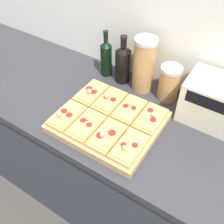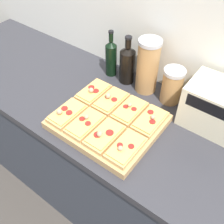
{
  "view_description": "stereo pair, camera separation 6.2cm",
  "coord_description": "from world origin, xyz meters",
  "px_view_note": "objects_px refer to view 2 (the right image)",
  "views": [
    {
      "loc": [
        0.41,
        -0.46,
        1.8
      ],
      "look_at": [
        -0.05,
        0.26,
        0.96
      ],
      "focal_mm": 42.0,
      "sensor_mm": 36.0,
      "label": 1
    },
    {
      "loc": [
        0.46,
        -0.42,
        1.8
      ],
      "look_at": [
        -0.05,
        0.26,
        0.96
      ],
      "focal_mm": 42.0,
      "sensor_mm": 36.0,
      "label": 2
    }
  ],
  "objects_px": {
    "grain_jar_tall": "(148,66)",
    "toaster_oven": "(216,107)",
    "olive_oil_bottle": "(111,57)",
    "grain_jar_short": "(172,86)",
    "cutting_board": "(108,121)",
    "wine_bottle": "(127,64)"
  },
  "relations": [
    {
      "from": "wine_bottle",
      "to": "grain_jar_tall",
      "type": "relative_size",
      "value": 0.92
    },
    {
      "from": "olive_oil_bottle",
      "to": "toaster_oven",
      "type": "xyz_separation_m",
      "value": [
        0.6,
        -0.03,
        -0.0
      ]
    },
    {
      "from": "olive_oil_bottle",
      "to": "toaster_oven",
      "type": "distance_m",
      "value": 0.6
    },
    {
      "from": "grain_jar_tall",
      "to": "grain_jar_short",
      "type": "bearing_deg",
      "value": 0.0
    },
    {
      "from": "cutting_board",
      "to": "wine_bottle",
      "type": "height_order",
      "value": "wine_bottle"
    },
    {
      "from": "cutting_board",
      "to": "grain_jar_tall",
      "type": "xyz_separation_m",
      "value": [
        0.0,
        0.32,
        0.13
      ]
    },
    {
      "from": "cutting_board",
      "to": "toaster_oven",
      "type": "distance_m",
      "value": 0.48
    },
    {
      "from": "cutting_board",
      "to": "toaster_oven",
      "type": "xyz_separation_m",
      "value": [
        0.38,
        0.29,
        0.09
      ]
    },
    {
      "from": "wine_bottle",
      "to": "toaster_oven",
      "type": "relative_size",
      "value": 0.92
    },
    {
      "from": "toaster_oven",
      "to": "cutting_board",
      "type": "bearing_deg",
      "value": -142.39
    },
    {
      "from": "grain_jar_tall",
      "to": "toaster_oven",
      "type": "bearing_deg",
      "value": -4.86
    },
    {
      "from": "grain_jar_short",
      "to": "cutting_board",
      "type": "bearing_deg",
      "value": -114.6
    },
    {
      "from": "cutting_board",
      "to": "grain_jar_short",
      "type": "relative_size",
      "value": 2.47
    },
    {
      "from": "cutting_board",
      "to": "toaster_oven",
      "type": "height_order",
      "value": "toaster_oven"
    },
    {
      "from": "grain_jar_short",
      "to": "toaster_oven",
      "type": "xyz_separation_m",
      "value": [
        0.23,
        -0.03,
        0.01
      ]
    },
    {
      "from": "olive_oil_bottle",
      "to": "grain_jar_tall",
      "type": "distance_m",
      "value": 0.23
    },
    {
      "from": "grain_jar_short",
      "to": "toaster_oven",
      "type": "bearing_deg",
      "value": -7.9
    },
    {
      "from": "cutting_board",
      "to": "olive_oil_bottle",
      "type": "relative_size",
      "value": 1.73
    },
    {
      "from": "cutting_board",
      "to": "olive_oil_bottle",
      "type": "bearing_deg",
      "value": 124.99
    },
    {
      "from": "wine_bottle",
      "to": "toaster_oven",
      "type": "xyz_separation_m",
      "value": [
        0.5,
        -0.03,
        -0.0
      ]
    },
    {
      "from": "grain_jar_short",
      "to": "toaster_oven",
      "type": "height_order",
      "value": "toaster_oven"
    },
    {
      "from": "grain_jar_tall",
      "to": "toaster_oven",
      "type": "relative_size",
      "value": 1.0
    }
  ]
}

